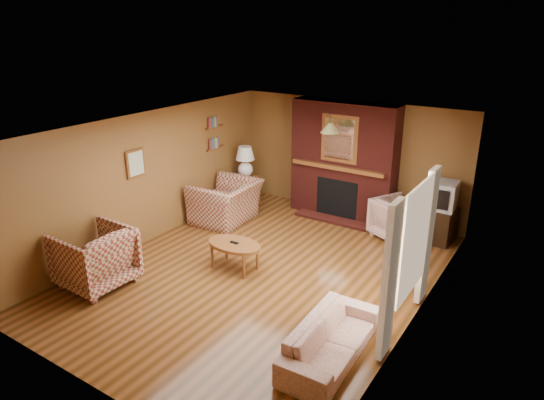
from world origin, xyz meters
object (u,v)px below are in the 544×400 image
Objects in this scene: plaid_armchair at (95,257)px; table_lamp at (245,160)px; coffee_table at (234,246)px; plaid_loveseat at (226,202)px; tv_stand at (437,224)px; floral_armchair at (399,219)px; side_table at (246,190)px; fireplace at (343,162)px; floral_sofa at (331,339)px; crt_tv at (441,195)px.

plaid_armchair is 1.49× the size of table_lamp.
coffee_table is 3.13m from table_lamp.
plaid_loveseat is 1.86× the size of table_lamp.
plaid_loveseat is at bearing -154.75° from tv_stand.
floral_armchair is 3.56m from table_lamp.
floral_armchair is at bearing 1.04° from table_lamp.
table_lamp is (0.00, 0.00, 0.70)m from side_table.
fireplace reaches higher than floral_armchair.
floral_sofa is 2.63m from coffee_table.
floral_sofa is 2.01× the size of floral_armchair.
table_lamp is (-0.25, 1.04, 0.60)m from plaid_loveseat.
tv_stand is at bearing 4.82° from side_table.
side_table is at bearing 27.83° from floral_armchair.
floral_sofa is 3.85m from floral_armchair.
plaid_loveseat is at bearing 45.51° from floral_armchair.
plaid_loveseat is 1.51× the size of floral_armchair.
coffee_table is at bearing -98.30° from fireplace.
floral_armchair is (-0.49, 3.82, 0.14)m from floral_sofa.
crt_tv reaches higher than coffee_table.
crt_tv reaches higher than side_table.
tv_stand is (0.15, 4.11, 0.08)m from floral_sofa.
tv_stand reaches higher than coffee_table.
floral_sofa is 4.16m from crt_tv.
side_table is 0.96× the size of tv_stand.
side_table is at bearing -90.00° from table_lamp.
side_table reaches higher than coffee_table.
plaid_armchair is 0.60× the size of floral_sofa.
floral_sofa is 5.54m from table_lamp.
tv_stand is 0.58m from crt_tv.
fireplace reaches higher than tv_stand.
plaid_armchair is 1.62× the size of side_table.
fireplace is at bearing 174.70° from crt_tv.
crt_tv reaches higher than tv_stand.
floral_armchair is 1.34× the size of side_table.
fireplace is 2.33× the size of plaid_armchair.
coffee_table is 3.86m from tv_stand.
plaid_loveseat is 0.75× the size of floral_sofa.
crt_tv is at bearing -84.37° from tv_stand.
table_lamp reaches higher than crt_tv.
fireplace is 2.17m from table_lamp.
side_table is (-4.00, 3.76, 0.07)m from floral_sofa.
crt_tv is (3.90, 1.38, 0.50)m from plaid_loveseat.
table_lamp is at bearing -169.88° from plaid_loveseat.
table_lamp reaches higher than side_table.
floral_armchair is 1.29× the size of tv_stand.
plaid_loveseat is at bearing -139.60° from fireplace.
fireplace is at bearing -179.51° from tv_stand.
coffee_table is (1.49, 1.58, -0.05)m from plaid_armchair.
floral_armchair is 0.88× the size of coffee_table.
floral_armchair is 0.88m from crt_tv.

